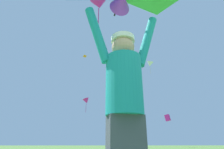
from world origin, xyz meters
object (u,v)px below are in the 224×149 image
distant_kite_orange_high_right (85,56)px  distant_kite_magenta_low_left (168,118)px  distant_kite_white_low_right (118,73)px  distant_kite_magenta_far_center (86,101)px  distant_kite_white_mid_left (150,64)px  kite_flyer_person (124,102)px  marker_flag (135,112)px  distant_kite_magenta_overhead_distant (99,3)px

distant_kite_orange_high_right → distant_kite_magenta_low_left: bearing=-14.0°
distant_kite_white_low_right → distant_kite_magenta_far_center: distant_kite_white_low_right is taller
distant_kite_magenta_far_center → distant_kite_magenta_low_left: bearing=28.4°
distant_kite_white_low_right → distant_kite_magenta_far_center: 9.66m
distant_kite_magenta_low_left → distant_kite_white_low_right: distant_kite_white_low_right is taller
distant_kite_white_low_right → distant_kite_white_mid_left: bearing=60.3°
distant_kite_orange_high_right → kite_flyer_person: bearing=-81.7°
distant_kite_magenta_low_left → kite_flyer_person: bearing=-110.4°
marker_flag → distant_kite_orange_high_right: bearing=101.9°
distant_kite_magenta_low_left → distant_kite_magenta_far_center: bearing=-151.6°
distant_kite_magenta_far_center → distant_kite_magenta_overhead_distant: distant_kite_magenta_overhead_distant is taller
distant_kite_magenta_low_left → distant_kite_magenta_far_center: (-13.49, -7.30, 1.16)m
distant_kite_white_mid_left → distant_kite_white_low_right: 13.31m
distant_kite_magenta_far_center → distant_kite_magenta_overhead_distant: bearing=-81.6°
kite_flyer_person → distant_kite_white_mid_left: bearing=73.6°
distant_kite_white_low_right → kite_flyer_person: bearing=-94.1°
kite_flyer_person → distant_kite_magenta_low_left: bearing=69.6°
distant_kite_white_mid_left → distant_kite_magenta_overhead_distant: bearing=-117.2°
kite_flyer_person → distant_kite_white_low_right: bearing=85.9°
marker_flag → kite_flyer_person: bearing=-100.8°
distant_kite_white_low_right → distant_kite_magenta_overhead_distant: (-1.65, -4.36, 3.75)m
kite_flyer_person → distant_kite_magenta_low_left: (10.78, 29.02, 3.83)m
distant_kite_white_mid_left → kite_flyer_person: bearing=-106.4°
distant_kite_magenta_low_left → distant_kite_magenta_overhead_distant: (-11.52, -20.61, 5.42)m
distant_kite_magenta_far_center → marker_flag: 17.38m
distant_kite_white_mid_left → distant_kite_magenta_overhead_distant: distant_kite_white_mid_left is taller
distant_kite_white_mid_left → marker_flag: bearing=-108.0°
distant_kite_white_low_right → distant_kite_magenta_low_left: bearing=58.7°
distant_kite_white_mid_left → distant_kite_magenta_low_left: 10.32m
distant_kite_white_low_right → marker_flag: bearing=-89.2°
distant_kite_magenta_far_center → distant_kite_white_low_right: bearing=-68.0°
distant_kite_orange_high_right → distant_kite_white_mid_left: distant_kite_orange_high_right is taller
kite_flyer_person → distant_kite_magenta_overhead_distant: bearing=95.0°
distant_kite_white_mid_left → marker_flag: size_ratio=1.10×
distant_kite_magenta_overhead_distant → marker_flag: size_ratio=1.46×
kite_flyer_person → distant_kite_white_mid_left: 26.68m
distant_kite_orange_high_right → distant_kite_white_low_right: bearing=-74.2°
kite_flyer_person → marker_flag: (1.01, 5.27, 0.79)m
distant_kite_white_mid_left → distant_kite_magenta_far_center: bearing=-171.4°
marker_flag → distant_kite_magenta_far_center: bearing=102.7°
distant_kite_magenta_low_left → distant_kite_white_mid_left: bearing=-124.0°
distant_kite_white_mid_left → distant_kite_magenta_far_center: (-9.54, -1.44, -6.35)m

